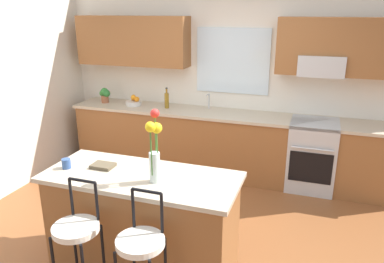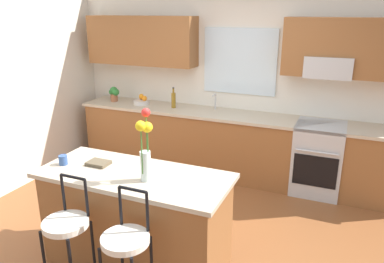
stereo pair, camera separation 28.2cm
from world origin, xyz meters
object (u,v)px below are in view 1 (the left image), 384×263
at_px(flower_vase, 154,146).
at_px(fruit_bowl_oranges, 134,102).
at_px(bottle_olive_oil, 167,100).
at_px(kitchen_island, 143,221).
at_px(bar_stool_near, 77,234).
at_px(oven_range, 312,155).
at_px(mug_ceramic, 66,164).
at_px(cookbook, 103,166).
at_px(bar_stool_middle, 141,247).
at_px(potted_plant_small, 105,94).

xyz_separation_m(flower_vase, fruit_bowl_oranges, (-1.38, 2.29, -0.27)).
bearing_deg(bottle_olive_oil, kitchen_island, -73.15).
bearing_deg(bar_stool_near, kitchen_island, 64.60).
bearing_deg(oven_range, mug_ceramic, -132.73).
bearing_deg(cookbook, bar_stool_middle, -42.56).
height_order(oven_range, cookbook, cookbook).
relative_size(bar_stool_middle, bottle_olive_oil, 3.47).
height_order(kitchen_island, cookbook, cookbook).
xyz_separation_m(cookbook, potted_plant_small, (-1.29, 2.17, 0.11)).
bearing_deg(potted_plant_small, cookbook, -59.21).
bearing_deg(bar_stool_middle, oven_range, 67.96).
bearing_deg(potted_plant_small, fruit_bowl_oranges, 0.56).
distance_m(flower_vase, cookbook, 0.66).
distance_m(mug_ceramic, potted_plant_small, 2.50).
relative_size(oven_range, bottle_olive_oil, 3.07).
height_order(flower_vase, bottle_olive_oil, flower_vase).
bearing_deg(bottle_olive_oil, flower_vase, -69.82).
bearing_deg(bar_stool_near, potted_plant_small, 116.94).
relative_size(flower_vase, potted_plant_small, 2.69).
relative_size(bar_stool_near, bottle_olive_oil, 3.47).
height_order(oven_range, potted_plant_small, potted_plant_small).
bearing_deg(kitchen_island, cookbook, 174.33).
relative_size(kitchen_island, bottle_olive_oil, 5.74).
bearing_deg(bar_stool_middle, flower_vase, 101.60).
distance_m(oven_range, cookbook, 2.84).
relative_size(mug_ceramic, potted_plant_small, 0.39).
relative_size(flower_vase, cookbook, 3.09).
distance_m(flower_vase, potted_plant_small, 2.96).
height_order(bar_stool_near, flower_vase, flower_vase).
xyz_separation_m(kitchen_island, mug_ceramic, (-0.70, -0.08, 0.50)).
relative_size(cookbook, bottle_olive_oil, 0.67).
relative_size(bar_stool_near, cookbook, 5.21).
xyz_separation_m(flower_vase, mug_ceramic, (-0.87, -0.00, -0.27)).
bearing_deg(flower_vase, bar_stool_middle, -78.40).
bearing_deg(bar_stool_near, oven_range, 58.88).
xyz_separation_m(flower_vase, bottle_olive_oil, (-0.84, 2.29, -0.20)).
distance_m(bar_stool_middle, fruit_bowl_oranges, 3.18).
height_order(bar_stool_near, mug_ceramic, bar_stool_near).
xyz_separation_m(kitchen_island, cookbook, (-0.40, 0.04, 0.47)).
xyz_separation_m(bar_stool_near, mug_ceramic, (-0.43, 0.50, 0.33)).
bearing_deg(bottle_olive_oil, potted_plant_small, -179.95).
xyz_separation_m(bottle_olive_oil, potted_plant_small, (-1.02, -0.00, 0.01)).
bearing_deg(flower_vase, bar_stool_near, -131.79).
bearing_deg(cookbook, bar_stool_near, -78.68).
bearing_deg(potted_plant_small, bar_stool_near, -63.06).
bearing_deg(bar_stool_middle, bottle_olive_oil, 108.70).
distance_m(kitchen_island, mug_ceramic, 0.87).
distance_m(flower_vase, bottle_olive_oil, 2.45).
relative_size(kitchen_island, cookbook, 8.61).
xyz_separation_m(bar_stool_near, fruit_bowl_oranges, (-0.93, 2.79, 0.33)).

